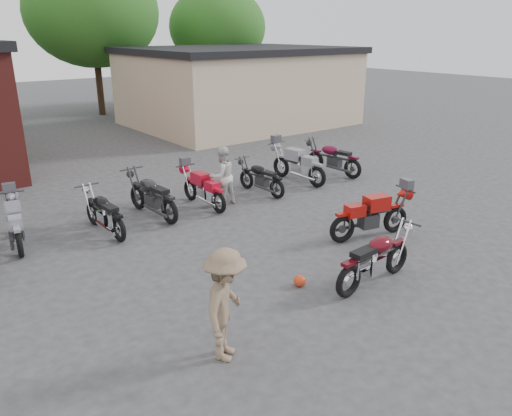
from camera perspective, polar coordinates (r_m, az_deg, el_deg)
ground at (r=9.94m, az=9.10°, el=-7.91°), size 90.00×90.00×0.00m
stucco_building at (r=25.93m, az=-2.06°, el=13.46°), size 10.00×8.00×3.50m
tree_2 at (r=29.85m, az=-18.00°, el=18.49°), size 7.04×7.04×8.80m
tree_3 at (r=33.53m, az=-4.37°, el=18.34°), size 6.08×6.08×7.60m
vintage_motorcycle at (r=9.63m, az=13.56°, el=-5.30°), size 2.05×0.77×1.17m
sportbike at (r=11.76m, az=13.08°, el=-0.55°), size 2.15×1.13×1.19m
helmet at (r=9.52m, az=5.02°, el=-8.29°), size 0.27×0.27×0.22m
person_light at (r=13.62m, az=-3.91°, el=3.66°), size 0.80×0.63×1.62m
person_tan at (r=7.26m, az=-3.47°, el=-11.02°), size 1.26×1.21×1.72m
row_bike_1 at (r=12.28m, az=-25.81°, el=-1.40°), size 0.96×2.01×1.12m
row_bike_2 at (r=12.27m, az=-17.02°, el=-0.28°), size 0.73×1.94×1.11m
row_bike_3 at (r=13.06m, az=-11.85°, el=1.64°), size 0.88×2.15×1.22m
row_bike_4 at (r=13.60m, az=-6.08°, el=2.42°), size 0.67×1.91×1.10m
row_bike_5 at (r=14.63m, az=0.52°, el=3.67°), size 0.74×1.85×1.05m
row_bike_6 at (r=15.81m, az=4.79°, el=5.19°), size 0.86×2.19×1.24m
row_bike_7 at (r=16.81m, az=8.78°, el=5.84°), size 0.96×2.15×1.21m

